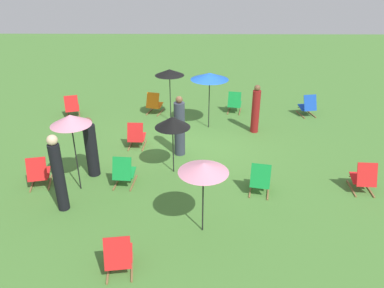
% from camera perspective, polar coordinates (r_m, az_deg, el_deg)
% --- Properties ---
extents(ground_plane, '(40.00, 40.00, 0.00)m').
position_cam_1_polar(ground_plane, '(12.04, 0.07, 0.37)').
color(ground_plane, '#477A33').
extents(deckchair_0, '(0.60, 0.83, 0.83)m').
position_cam_1_polar(deckchair_0, '(14.67, 17.30, 5.55)').
color(deckchair_0, olive).
rests_on(deckchair_0, ground).
extents(deckchair_1, '(0.57, 0.82, 0.83)m').
position_cam_1_polar(deckchair_1, '(7.27, -11.16, -16.38)').
color(deckchair_1, olive).
rests_on(deckchair_1, ground).
extents(deckchair_2, '(0.62, 0.84, 0.83)m').
position_cam_1_polar(deckchair_2, '(9.43, 10.40, -5.36)').
color(deckchair_2, olive).
rests_on(deckchair_2, ground).
extents(deckchair_3, '(0.50, 0.78, 0.83)m').
position_cam_1_polar(deckchair_3, '(11.68, -8.51, 1.23)').
color(deckchair_3, olive).
rests_on(deckchair_3, ground).
extents(deckchair_4, '(0.61, 0.84, 0.83)m').
position_cam_1_polar(deckchair_4, '(14.43, 6.53, 6.25)').
color(deckchair_4, olive).
rests_on(deckchair_4, ground).
extents(deckchair_5, '(0.65, 0.85, 0.83)m').
position_cam_1_polar(deckchair_5, '(14.32, -5.80, 6.13)').
color(deckchair_5, olive).
rests_on(deckchair_5, ground).
extents(deckchair_6, '(0.53, 0.79, 0.83)m').
position_cam_1_polar(deckchair_6, '(9.75, -10.39, -4.24)').
color(deckchair_6, olive).
rests_on(deckchair_6, ground).
extents(deckchair_7, '(0.67, 0.86, 0.83)m').
position_cam_1_polar(deckchair_7, '(14.62, -17.86, 5.41)').
color(deckchair_7, olive).
rests_on(deckchair_7, ground).
extents(deckchair_8, '(0.52, 0.79, 0.83)m').
position_cam_1_polar(deckchair_8, '(10.27, 24.77, -4.76)').
color(deckchair_8, olive).
rests_on(deckchair_8, ground).
extents(deckchair_9, '(0.63, 0.85, 0.83)m').
position_cam_1_polar(deckchair_9, '(10.34, -22.42, -4.07)').
color(deckchair_9, olive).
rests_on(deckchair_9, ground).
extents(umbrella_0, '(1.02, 1.02, 1.91)m').
position_cam_1_polar(umbrella_0, '(13.08, -3.45, 10.86)').
color(umbrella_0, black).
rests_on(umbrella_0, ground).
extents(umbrella_1, '(0.96, 0.96, 2.02)m').
position_cam_1_polar(umbrella_1, '(9.19, -18.09, 3.48)').
color(umbrella_1, black).
rests_on(umbrella_1, ground).
extents(umbrella_2, '(1.03, 1.03, 1.66)m').
position_cam_1_polar(umbrella_2, '(7.41, 1.76, -3.66)').
color(umbrella_2, black).
rests_on(umbrella_2, ground).
extents(umbrella_3, '(0.94, 0.94, 1.63)m').
position_cam_1_polar(umbrella_3, '(9.70, -3.00, 3.36)').
color(umbrella_3, black).
rests_on(umbrella_3, ground).
extents(umbrella_4, '(1.27, 1.27, 1.94)m').
position_cam_1_polar(umbrella_4, '(12.50, 2.71, 10.30)').
color(umbrella_4, black).
rests_on(umbrella_4, ground).
extents(person_0, '(0.35, 0.35, 1.65)m').
position_cam_1_polar(person_0, '(12.64, 9.70, 5.16)').
color(person_0, maroon).
rests_on(person_0, ground).
extents(person_1, '(0.44, 0.44, 1.66)m').
position_cam_1_polar(person_1, '(10.20, -15.15, -0.68)').
color(person_1, black).
rests_on(person_1, ground).
extents(person_2, '(0.28, 0.28, 1.90)m').
position_cam_1_polar(person_2, '(8.92, -19.78, -4.34)').
color(person_2, black).
rests_on(person_2, ground).
extents(person_3, '(0.37, 0.37, 1.82)m').
position_cam_1_polar(person_3, '(10.92, -1.92, 2.51)').
color(person_3, '#333847').
rests_on(person_3, ground).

